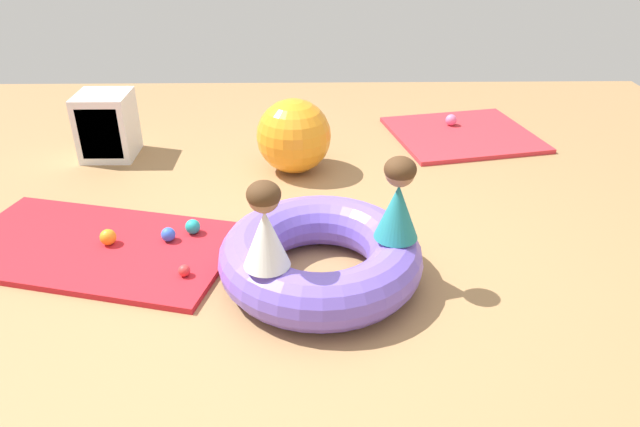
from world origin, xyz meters
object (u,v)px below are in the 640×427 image
Objects in this scene: inflatable_cushion at (321,257)px; storage_cube at (106,126)px; play_ball_pink at (451,120)px; child_in_teal at (398,199)px; play_ball_orange at (108,237)px; play_ball_teal at (193,227)px; play_ball_blue at (168,234)px; exercise_ball_large at (294,136)px; child_in_white at (265,226)px; play_ball_red at (184,271)px.

inflatable_cushion is 2.63m from storage_cube.
play_ball_pink is at bearing 11.24° from storage_cube.
play_ball_orange is (-1.80, 0.40, -0.47)m from child_in_teal.
storage_cube reaches higher than play_ball_teal.
play_ball_pink is 1.16× the size of play_ball_blue.
child_in_teal reaches higher than exercise_ball_large.
play_ball_pink is at bearing 31.87° from exercise_ball_large.
child_in_white is 6.76× the size of play_ball_red.
play_ball_blue is at bearing -147.36° from play_ball_teal.
play_ball_pink is 1.79m from exercise_ball_large.
storage_cube is at bearing 124.45° from play_ball_teal.
inflatable_cushion is 11.05× the size of play_ball_pink.
play_ball_orange is at bearing -166.09° from play_ball_teal.
storage_cube reaches higher than play_ball_blue.
play_ball_teal reaches higher than play_ball_blue.
storage_cube is at bearing -171.74° from child_in_white.
play_ball_teal is at bearing 13.91° from play_ball_orange.
exercise_ball_large is (-0.62, 1.63, -0.26)m from child_in_teal.
inflatable_cushion is 2.45× the size of child_in_teal.
child_in_teal is 1.56m from play_ball_blue.
play_ball_pink is 2.97m from play_ball_teal.
play_ball_pink is (0.89, 2.57, -0.47)m from child_in_teal.
exercise_ball_large is at bearing 55.91° from play_ball_blue.
play_ball_blue is 1.30× the size of play_ball_red.
child_in_white is 1.92m from exercise_ball_large.
play_ball_orange is at bearing -134.06° from exercise_ball_large.
play_ball_pink reaches higher than play_ball_teal.
play_ball_blue is (-0.70, 0.72, -0.47)m from child_in_white.
child_in_teal is 4.68× the size of play_ball_orange.
inflatable_cushion is 1.60m from exercise_ball_large.
storage_cube is (-2.24, 1.94, -0.28)m from child_in_teal.
child_in_white is 3.30m from play_ball_pink.
inflatable_cushion is at bearing -46.32° from storage_cube.
play_ball_blue is at bearing 158.11° from inflatable_cushion.
child_in_teal reaches higher than child_in_white.
child_in_white reaches higher than play_ball_pink.
child_in_teal is 6.82× the size of play_ball_red.
play_ball_red is at bearing -86.17° from play_ball_teal.
child_in_teal reaches higher than play_ball_orange.
inflatable_cushion reaches higher than play_ball_pink.
play_ball_orange is at bearing 165.27° from inflatable_cushion.
exercise_ball_large is (-0.19, 1.58, 0.14)m from inflatable_cushion.
child_in_teal is at bearing -69.12° from exercise_ball_large.
play_ball_red is (0.18, -0.41, -0.01)m from play_ball_blue.
play_ball_blue is (0.38, 0.04, -0.01)m from play_ball_orange.
inflatable_cushion reaches higher than play_ball_teal.
inflatable_cushion is at bearing 111.75° from child_in_white.
play_ball_pink is 1.04× the size of play_ball_orange.
play_ball_red is (-2.14, -2.53, -0.02)m from play_ball_pink.
play_ball_teal is (-1.28, 0.53, -0.47)m from child_in_teal.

